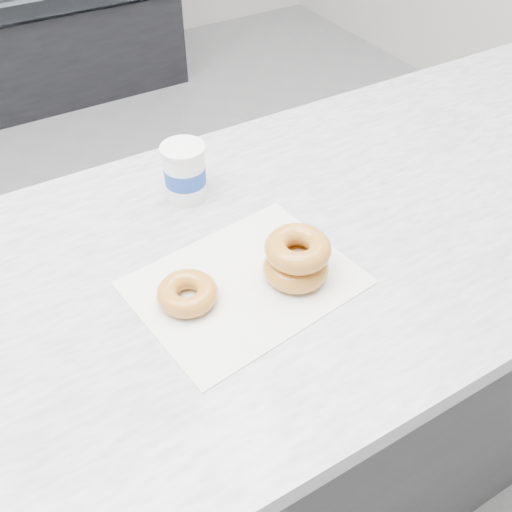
{
  "coord_description": "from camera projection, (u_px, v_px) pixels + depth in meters",
  "views": [
    {
      "loc": [
        -0.09,
        -1.22,
        1.55
      ],
      "look_at": [
        0.25,
        -0.64,
        0.93
      ],
      "focal_mm": 40.0,
      "sensor_mm": 36.0,
      "label": 1
    }
  ],
  "objects": [
    {
      "name": "donut_single",
      "position": [
        187.0,
        293.0,
        0.87
      ],
      "size": [
        0.1,
        0.1,
        0.03
      ],
      "primitive_type": "torus",
      "rotation": [
        0.0,
        0.0,
        0.09
      ],
      "color": "gold",
      "rests_on": "wax_paper"
    },
    {
      "name": "coffee_cup",
      "position": [
        185.0,
        172.0,
        1.04
      ],
      "size": [
        0.08,
        0.08,
        0.11
      ],
      "rotation": [
        0.0,
        0.0,
        0.07
      ],
      "color": "white",
      "rests_on": "counter"
    },
    {
      "name": "wax_paper",
      "position": [
        245.0,
        283.0,
        0.91
      ],
      "size": [
        0.37,
        0.3,
        0.0
      ],
      "primitive_type": "cube",
      "rotation": [
        0.0,
        0.0,
        0.13
      ],
      "color": "silver",
      "rests_on": "counter"
    },
    {
      "name": "counter",
      "position": [
        139.0,
        458.0,
        1.17
      ],
      "size": [
        3.06,
        0.76,
        0.9
      ],
      "color": "#333335",
      "rests_on": "ground"
    },
    {
      "name": "donut_stack",
      "position": [
        297.0,
        258.0,
        0.9
      ],
      "size": [
        0.12,
        0.12,
        0.07
      ],
      "color": "gold",
      "rests_on": "wax_paper"
    },
    {
      "name": "ground",
      "position": [
        89.0,
        377.0,
        1.85
      ],
      "size": [
        5.0,
        5.0,
        0.0
      ],
      "primitive_type": "plane",
      "color": "gray",
      "rests_on": "ground"
    }
  ]
}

